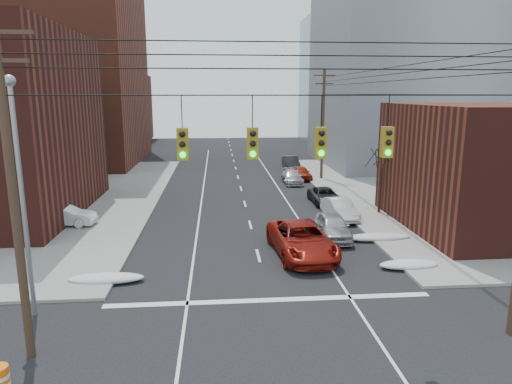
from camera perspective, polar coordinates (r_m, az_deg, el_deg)
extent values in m
cube|color=brown|center=(63.67, -26.12, 16.74)|extent=(24.00, 20.00, 30.00)
cube|color=#4A1C16|center=(88.77, -20.78, 9.71)|extent=(22.00, 18.00, 12.00)
cube|color=gray|center=(60.60, 19.30, 15.19)|extent=(22.00, 20.00, 25.00)
cube|color=gray|center=(85.58, 13.28, 13.46)|extent=(20.00, 18.00, 22.00)
cylinder|color=#473323|center=(16.11, -28.08, -0.52)|extent=(0.28, 0.28, 11.00)
cylinder|color=#473323|center=(46.79, 8.35, 8.21)|extent=(0.28, 0.28, 11.00)
cube|color=#473323|center=(46.72, 8.54, 14.22)|extent=(2.20, 0.12, 0.12)
cube|color=#473323|center=(46.69, 8.51, 13.24)|extent=(1.80, 0.12, 0.12)
cylinder|color=black|center=(14.61, 3.55, 11.99)|extent=(17.00, 0.04, 0.04)
cylinder|color=black|center=(14.51, -9.27, 9.88)|extent=(0.03, 0.03, 1.00)
cube|color=olive|center=(14.58, -9.14, 5.95)|extent=(0.35, 0.30, 1.00)
sphere|color=black|center=(14.38, -9.23, 7.14)|extent=(0.20, 0.20, 0.20)
sphere|color=black|center=(14.41, -9.18, 5.88)|extent=(0.20, 0.20, 0.20)
sphere|color=#0CE526|center=(14.45, -9.14, 4.62)|extent=(0.20, 0.20, 0.20)
cylinder|color=black|center=(14.51, -0.44, 10.03)|extent=(0.03, 0.03, 1.00)
cube|color=olive|center=(14.58, -0.44, 6.11)|extent=(0.35, 0.30, 1.00)
sphere|color=black|center=(14.38, -0.39, 7.30)|extent=(0.20, 0.20, 0.20)
sphere|color=black|center=(14.42, -0.39, 6.03)|extent=(0.20, 0.20, 0.20)
sphere|color=#0CE526|center=(14.45, -0.38, 4.77)|extent=(0.20, 0.20, 0.20)
cylinder|color=black|center=(14.84, 8.18, 9.96)|extent=(0.03, 0.03, 1.00)
cube|color=olive|center=(14.92, 8.07, 6.12)|extent=(0.35, 0.30, 1.00)
sphere|color=black|center=(14.72, 8.25, 7.29)|extent=(0.20, 0.20, 0.20)
sphere|color=black|center=(14.75, 8.21, 6.05)|extent=(0.20, 0.20, 0.20)
sphere|color=#0CE526|center=(14.79, 8.18, 4.82)|extent=(0.20, 0.20, 0.20)
cylinder|color=black|center=(15.49, 16.26, 9.69)|extent=(0.03, 0.03, 1.00)
cube|color=olive|center=(15.55, 16.04, 6.02)|extent=(0.35, 0.30, 1.00)
sphere|color=black|center=(15.37, 16.33, 7.13)|extent=(0.20, 0.20, 0.20)
sphere|color=black|center=(15.40, 16.26, 5.94)|extent=(0.20, 0.20, 0.20)
sphere|color=#0CE526|center=(15.43, 16.19, 4.76)|extent=(0.20, 0.20, 0.20)
cylinder|color=gray|center=(19.40, -27.10, -1.51)|extent=(0.18, 0.18, 9.00)
sphere|color=gray|center=(18.96, -28.46, 12.13)|extent=(0.44, 0.44, 0.44)
cylinder|color=black|center=(34.27, 15.24, 0.15)|extent=(0.20, 0.20, 3.50)
cylinder|color=black|center=(34.13, 16.00, 4.02)|extent=(0.27, 0.82, 1.19)
cylinder|color=black|center=(34.48, 15.49, 4.27)|extent=(1.17, 0.54, 1.38)
cylinder|color=black|center=(34.41, 14.38, 4.38)|extent=(1.44, 1.00, 1.48)
cylinder|color=black|center=(33.80, 14.79, 4.02)|extent=(0.17, 0.84, 1.19)
cylinder|color=black|center=(33.33, 14.99, 4.04)|extent=(0.82, 0.99, 1.40)
cylinder|color=black|center=(33.10, 16.08, 3.98)|extent=(1.74, 0.21, 1.43)
cylinder|color=black|center=(33.79, 16.12, 3.94)|extent=(0.48, 0.73, 1.20)
ellipsoid|color=silver|center=(22.75, -18.21, -10.21)|extent=(3.50, 1.08, 0.42)
ellipsoid|color=silver|center=(24.52, 18.54, -8.60)|extent=(3.00, 1.08, 0.42)
ellipsoid|color=silver|center=(28.46, 14.99, -5.48)|extent=(4.00, 1.08, 0.42)
imported|color=maroon|center=(25.04, 5.74, -5.95)|extent=(3.44, 6.53, 1.75)
imported|color=#ABACB0|center=(28.14, 9.60, -4.28)|extent=(1.96, 4.47, 1.50)
imported|color=silver|center=(32.62, 10.44, -2.10)|extent=(1.93, 4.43, 1.42)
imported|color=black|center=(36.95, 8.59, -0.48)|extent=(2.17, 4.54, 1.25)
imported|color=#A4A4A8|center=(44.92, 4.54, 1.89)|extent=(1.86, 4.42, 1.28)
imported|color=maroon|center=(47.15, 5.62, 2.41)|extent=(2.05, 4.15, 1.36)
imported|color=black|center=(53.42, 4.37, 3.67)|extent=(1.64, 4.60, 1.51)
imported|color=white|center=(32.46, -22.87, -2.75)|extent=(4.12, 1.69, 1.33)
imported|color=#A6A6AA|center=(37.99, -25.03, -0.82)|extent=(5.47, 3.69, 1.39)
imported|color=#B9B8BD|center=(42.98, -28.56, 0.28)|extent=(4.41, 2.09, 1.46)
cylinder|color=orange|center=(16.05, -29.39, -20.04)|extent=(0.64, 0.64, 1.00)
cylinder|color=white|center=(16.07, -29.37, -20.19)|extent=(0.65, 0.65, 0.12)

